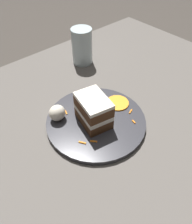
{
  "coord_description": "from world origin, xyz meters",
  "views": [
    {
      "loc": [
        -0.28,
        -0.27,
        0.52
      ],
      "look_at": [
        0.01,
        0.06,
        0.08
      ],
      "focal_mm": 35.0,
      "sensor_mm": 36.0,
      "label": 1
    }
  ],
  "objects_px": {
    "plate": "(96,121)",
    "cream_dollop": "(57,113)",
    "orange_garnish": "(117,103)",
    "drinking_glass": "(82,49)",
    "cake_slice": "(92,111)"
  },
  "relations": [
    {
      "from": "cake_slice",
      "to": "cream_dollop",
      "type": "xyz_separation_m",
      "value": [
        -0.07,
        0.08,
        -0.02
      ]
    },
    {
      "from": "plate",
      "to": "cream_dollop",
      "type": "bearing_deg",
      "value": 137.06
    },
    {
      "from": "plate",
      "to": "cream_dollop",
      "type": "distance_m",
      "value": 0.12
    },
    {
      "from": "cake_slice",
      "to": "drinking_glass",
      "type": "height_order",
      "value": "drinking_glass"
    },
    {
      "from": "plate",
      "to": "drinking_glass",
      "type": "bearing_deg",
      "value": 57.57
    },
    {
      "from": "orange_garnish",
      "to": "drinking_glass",
      "type": "relative_size",
      "value": 0.52
    },
    {
      "from": "drinking_glass",
      "to": "cream_dollop",
      "type": "bearing_deg",
      "value": -141.49
    },
    {
      "from": "drinking_glass",
      "to": "cake_slice",
      "type": "bearing_deg",
      "value": -124.33
    },
    {
      "from": "plate",
      "to": "cream_dollop",
      "type": "xyz_separation_m",
      "value": [
        -0.08,
        0.08,
        0.03
      ]
    },
    {
      "from": "plate",
      "to": "drinking_glass",
      "type": "xyz_separation_m",
      "value": [
        0.18,
        0.28,
        0.05
      ]
    },
    {
      "from": "cake_slice",
      "to": "drinking_glass",
      "type": "xyz_separation_m",
      "value": [
        0.19,
        0.28,
        0.0
      ]
    },
    {
      "from": "cream_dollop",
      "to": "orange_garnish",
      "type": "height_order",
      "value": "cream_dollop"
    },
    {
      "from": "plate",
      "to": "cream_dollop",
      "type": "height_order",
      "value": "cream_dollop"
    },
    {
      "from": "plate",
      "to": "cake_slice",
      "type": "xyz_separation_m",
      "value": [
        -0.01,
        -0.0,
        0.05
      ]
    },
    {
      "from": "orange_garnish",
      "to": "plate",
      "type": "bearing_deg",
      "value": -176.11
    }
  ]
}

